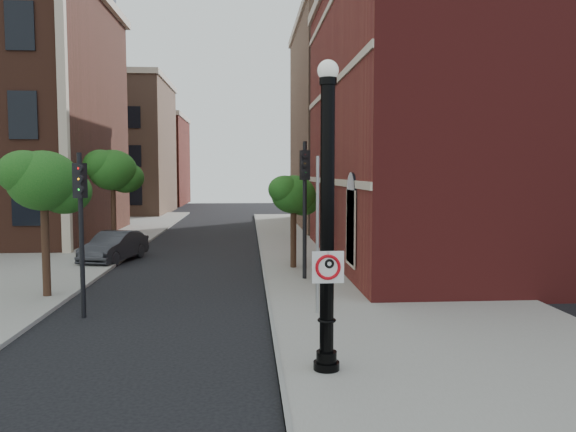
{
  "coord_description": "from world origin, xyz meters",
  "views": [
    {
      "loc": [
        1.45,
        -9.78,
        3.93
      ],
      "look_at": [
        2.3,
        2.0,
        2.98
      ],
      "focal_mm": 35.0,
      "sensor_mm": 36.0,
      "label": 1
    }
  ],
  "objects": [
    {
      "name": "traffic_signal_left",
      "position": [
        -2.96,
        5.37,
        2.98
      ],
      "size": [
        0.35,
        0.39,
        4.42
      ],
      "rotation": [
        0.0,
        0.0,
        -0.37
      ],
      "color": "black",
      "rests_on": "ground"
    },
    {
      "name": "street_tree_c",
      "position": [
        3.27,
        12.29,
        2.96
      ],
      "size": [
        2.09,
        1.89,
        3.77
      ],
      "color": "#301D13",
      "rests_on": "ground"
    },
    {
      "name": "sidewalk_left",
      "position": [
        -9.0,
        18.0,
        0.06
      ],
      "size": [
        10.0,
        50.0,
        0.12
      ],
      "primitive_type": "cube",
      "color": "gray",
      "rests_on": "ground"
    },
    {
      "name": "lamppost",
      "position": [
        2.95,
        0.67,
        2.76
      ],
      "size": [
        0.51,
        0.51,
        5.98
      ],
      "color": "black",
      "rests_on": "ground"
    },
    {
      "name": "utility_pole",
      "position": [
        3.3,
        5.0,
        2.17
      ],
      "size": [
        0.09,
        0.09,
        4.33
      ],
      "primitive_type": "cylinder",
      "color": "#999999",
      "rests_on": "ground"
    },
    {
      "name": "street_tree_a",
      "position": [
        -4.68,
        7.7,
        3.59
      ],
      "size": [
        2.53,
        2.29,
        4.56
      ],
      "color": "#301D13",
      "rests_on": "ground"
    },
    {
      "name": "street_tree_b",
      "position": [
        -5.13,
        18.41,
        3.93
      ],
      "size": [
        2.77,
        2.5,
        4.99
      ],
      "color": "#301D13",
      "rests_on": "ground"
    },
    {
      "name": "bg_building_red",
      "position": [
        -12.0,
        58.0,
        5.0
      ],
      "size": [
        12.0,
        12.0,
        10.0
      ],
      "primitive_type": "cube",
      "color": "maroon",
      "rests_on": "ground"
    },
    {
      "name": "no_parking_sign",
      "position": [
        2.94,
        0.52,
        2.14
      ],
      "size": [
        0.61,
        0.07,
        0.61
      ],
      "rotation": [
        0.0,
        0.0,
        0.02
      ],
      "color": "white",
      "rests_on": "ground"
    },
    {
      "name": "ground",
      "position": [
        0.0,
        0.0,
        0.0
      ],
      "size": [
        120.0,
        120.0,
        0.0
      ],
      "primitive_type": "plane",
      "color": "black",
      "rests_on": "ground"
    },
    {
      "name": "sidewalk_right",
      "position": [
        6.0,
        10.0,
        0.06
      ],
      "size": [
        8.0,
        60.0,
        0.12
      ],
      "primitive_type": "cube",
      "color": "gray",
      "rests_on": "ground"
    },
    {
      "name": "bg_building_tan_a",
      "position": [
        -12.0,
        44.0,
        6.0
      ],
      "size": [
        12.0,
        12.0,
        12.0
      ],
      "primitive_type": "cube",
      "color": "#89614A",
      "rests_on": "ground"
    },
    {
      "name": "bg_building_tan_b",
      "position": [
        16.0,
        30.0,
        7.0
      ],
      "size": [
        22.0,
        14.0,
        14.0
      ],
      "primitive_type": "cube",
      "color": "#89614A",
      "rests_on": "ground"
    },
    {
      "name": "curb_edge",
      "position": [
        2.05,
        10.0,
        0.07
      ],
      "size": [
        0.1,
        60.0,
        0.14
      ],
      "primitive_type": "cube",
      "color": "gray",
      "rests_on": "ground"
    },
    {
      "name": "parked_car",
      "position": [
        -4.36,
        14.92,
        0.66
      ],
      "size": [
        2.37,
        4.23,
        1.32
      ],
      "primitive_type": "imported",
      "rotation": [
        0.0,
        0.0,
        -0.26
      ],
      "color": "#2A2B2F",
      "rests_on": "ground"
    },
    {
      "name": "traffic_signal_right",
      "position": [
        3.45,
        9.88,
        3.35
      ],
      "size": [
        0.36,
        0.43,
        4.97
      ],
      "rotation": [
        0.0,
        0.0,
        0.17
      ],
      "color": "black",
      "rests_on": "ground"
    }
  ]
}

